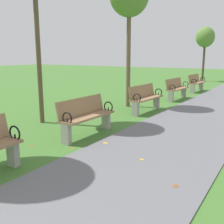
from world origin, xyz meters
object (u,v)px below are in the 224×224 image
at_px(park_bench_4, 145,98).
at_px(park_bench_6, 196,82).
at_px(park_bench_5, 177,88).
at_px(tree_5, 205,38).
at_px(park_bench_3, 86,116).

distance_m(park_bench_4, park_bench_6, 6.08).
bearing_deg(park_bench_4, park_bench_5, 90.00).
relative_size(park_bench_4, park_bench_6, 1.00).
distance_m(park_bench_4, tree_5, 12.37).
xyz_separation_m(park_bench_3, park_bench_4, (0.00, 3.18, 0.00)).
bearing_deg(park_bench_6, tree_5, 101.24).
xyz_separation_m(park_bench_4, park_bench_6, (-0.00, 6.08, 0.00)).
xyz_separation_m(park_bench_5, tree_5, (-1.18, 8.97, 2.59)).
bearing_deg(park_bench_6, park_bench_5, -90.00).
bearing_deg(park_bench_3, park_bench_4, 90.00).
xyz_separation_m(park_bench_5, park_bench_6, (-0.00, 3.01, 0.00)).
distance_m(park_bench_4, park_bench_5, 3.07).
bearing_deg(park_bench_3, tree_5, 94.45).
bearing_deg(park_bench_5, park_bench_6, 90.00).
height_order(park_bench_4, park_bench_6, same).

